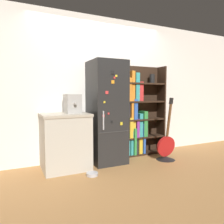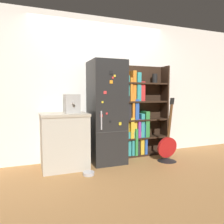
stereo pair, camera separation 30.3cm
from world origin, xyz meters
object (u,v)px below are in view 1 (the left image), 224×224
Objects in this scene: espresso_machine at (72,104)px; guitar at (166,151)px; refrigerator at (107,112)px; pet_bowl at (92,174)px; bookshelf at (137,115)px.

espresso_machine reaches higher than guitar.
refrigerator is 10.04× the size of pet_bowl.
guitar is (0.28, -0.55, -0.61)m from bookshelf.
refrigerator reaches higher than guitar.
pet_bowl is at bearing -132.30° from refrigerator.
refrigerator is 1.10m from pet_bowl.
espresso_machine is at bearing -172.88° from bookshelf.
bookshelf is (0.74, 0.18, -0.10)m from refrigerator.
refrigerator reaches higher than bookshelf.
pet_bowl is at bearing -150.02° from bookshelf.
guitar is (1.02, -0.37, -0.71)m from refrigerator.
guitar is 1.50m from pet_bowl.
espresso_machine is (-1.34, -0.17, 0.26)m from bookshelf.
refrigerator is 1.56× the size of guitar.
pet_bowl is (-0.47, -0.51, -0.85)m from refrigerator.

